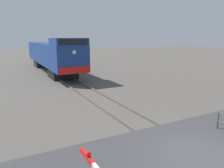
% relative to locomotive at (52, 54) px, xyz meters
% --- Properties ---
extents(ground_plane, '(160.00, 160.00, 0.00)m').
position_rel_locomotive_xyz_m(ground_plane, '(0.00, -23.00, -2.19)').
color(ground_plane, '#514C47').
extents(rail_track_left, '(0.08, 80.00, 0.15)m').
position_rel_locomotive_xyz_m(rail_track_left, '(-0.72, -23.00, -2.12)').
color(rail_track_left, '#59544C').
rests_on(rail_track_left, ground_plane).
extents(rail_track_right, '(0.08, 80.00, 0.15)m').
position_rel_locomotive_xyz_m(rail_track_right, '(0.72, -23.00, -2.12)').
color(rail_track_right, '#59544C').
rests_on(rail_track_right, ground_plane).
extents(road_surface, '(36.00, 5.65, 0.16)m').
position_rel_locomotive_xyz_m(road_surface, '(0.00, -23.00, -2.11)').
color(road_surface, '#38383A').
rests_on(road_surface, ground_plane).
extents(locomotive, '(3.06, 19.03, 4.24)m').
position_rel_locomotive_xyz_m(locomotive, '(0.00, 0.00, 0.00)').
color(locomotive, black).
rests_on(locomotive, ground_plane).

